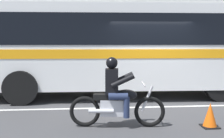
% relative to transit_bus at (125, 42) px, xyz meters
% --- Properties ---
extents(ground_plane, '(60.00, 60.00, 0.00)m').
position_rel_transit_bus_xyz_m(ground_plane, '(0.66, -1.19, -1.88)').
color(ground_plane, '#3D3D3F').
extents(sidewalk_curb, '(28.00, 3.80, 0.15)m').
position_rel_transit_bus_xyz_m(sidewalk_curb, '(0.66, 3.91, -1.81)').
color(sidewalk_curb, '#B7B2A8').
rests_on(sidewalk_curb, ground_plane).
extents(lane_center_stripe, '(26.60, 0.14, 0.01)m').
position_rel_transit_bus_xyz_m(lane_center_stripe, '(0.66, -1.79, -1.88)').
color(lane_center_stripe, silver).
rests_on(lane_center_stripe, ground_plane).
extents(transit_bus, '(10.71, 2.88, 3.22)m').
position_rel_transit_bus_xyz_m(transit_bus, '(0.00, 0.00, 0.00)').
color(transit_bus, white).
rests_on(transit_bus, ground_plane).
extents(motorcycle_with_rider, '(2.14, 0.65, 1.56)m').
position_rel_transit_bus_xyz_m(motorcycle_with_rider, '(-0.66, -3.57, -1.23)').
color(motorcycle_with_rider, black).
rests_on(motorcycle_with_rider, ground_plane).
extents(traffic_cone, '(0.36, 0.36, 0.55)m').
position_rel_transit_bus_xyz_m(traffic_cone, '(1.41, -3.79, -1.62)').
color(traffic_cone, '#EA590F').
rests_on(traffic_cone, ground_plane).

